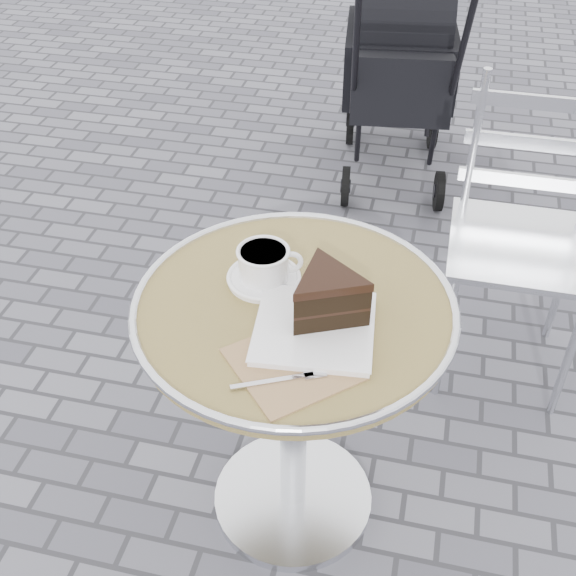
% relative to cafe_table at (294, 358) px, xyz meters
% --- Properties ---
extents(ground, '(80.00, 80.00, 0.00)m').
position_rel_cafe_table_xyz_m(ground, '(0.00, 0.00, -0.57)').
color(ground, slate).
rests_on(ground, ground).
extents(cafe_table, '(0.72, 0.72, 0.74)m').
position_rel_cafe_table_xyz_m(cafe_table, '(0.00, 0.00, 0.00)').
color(cafe_table, silver).
rests_on(cafe_table, ground).
extents(cappuccino_set, '(0.19, 0.16, 0.08)m').
position_rel_cafe_table_xyz_m(cappuccino_set, '(-0.08, 0.07, 0.20)').
color(cappuccino_set, white).
rests_on(cappuccino_set, cafe_table).
extents(cake_plate_set, '(0.31, 0.39, 0.13)m').
position_rel_cafe_table_xyz_m(cake_plate_set, '(0.07, -0.05, 0.22)').
color(cake_plate_set, '#997254').
rests_on(cake_plate_set, cafe_table).
extents(bistro_chair, '(0.43, 0.43, 0.95)m').
position_rel_cafe_table_xyz_m(bistro_chair, '(0.54, 0.79, 0.02)').
color(bistro_chair, silver).
rests_on(bistro_chair, ground).
extents(baby_stroller, '(0.56, 1.01, 1.01)m').
position_rel_cafe_table_xyz_m(baby_stroller, '(0.03, 1.94, -0.11)').
color(baby_stroller, black).
rests_on(baby_stroller, ground).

